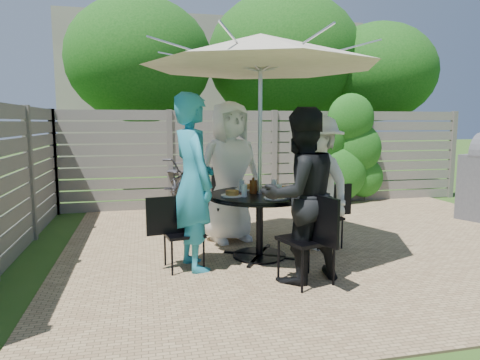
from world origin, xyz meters
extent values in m
plane|color=#32591B|center=(0.00, 0.00, 0.00)|extent=(60.00, 60.00, 0.00)
cube|color=tan|center=(0.00, 0.50, 0.01)|extent=(7.00, 6.00, 0.02)
cube|color=gray|center=(0.00, 3.00, 0.93)|extent=(8.00, 0.10, 1.85)
cube|color=gray|center=(-4.00, 0.50, 0.93)|extent=(0.10, 5.00, 1.85)
ellipsoid|color=#1A5D15|center=(1.40, 2.85, 0.90)|extent=(1.20, 0.70, 1.80)
cube|color=#A59A8A|center=(0.00, 12.00, 2.50)|extent=(10.00, 6.00, 5.00)
ellipsoid|color=#134911|center=(-2.50, 5.00, 2.97)|extent=(3.20, 3.20, 2.72)
ellipsoid|color=#134911|center=(1.00, 5.50, 3.18)|extent=(3.80, 3.80, 3.23)
ellipsoid|color=#134911|center=(3.20, 4.80, 2.83)|extent=(2.80, 2.80, 2.38)
cylinder|color=black|center=(-1.15, -0.14, 0.77)|extent=(1.45, 1.45, 0.03)
cylinder|color=black|center=(-1.15, -0.14, 0.38)|extent=(0.09, 0.09, 0.77)
cylinder|color=black|center=(-1.15, -0.14, 0.02)|extent=(0.64, 0.64, 0.04)
cylinder|color=silver|center=(-1.15, -0.14, 1.24)|extent=(0.05, 0.05, 2.48)
cone|color=beige|center=(-1.15, -0.14, 2.42)|extent=(3.26, 3.26, 0.38)
cube|color=black|center=(-1.38, 0.78, 0.47)|extent=(0.57, 0.57, 0.04)
cube|color=black|center=(-1.44, 1.01, 0.73)|extent=(0.15, 0.46, 0.47)
imported|color=white|center=(-1.35, 0.67, 0.95)|extent=(1.05, 0.81, 1.90)
cube|color=black|center=(-2.07, -0.37, 0.41)|extent=(0.46, 0.46, 0.03)
cube|color=black|center=(-2.27, -0.40, 0.63)|extent=(0.40, 0.09, 0.41)
imported|color=teal|center=(-1.95, -0.34, 0.97)|extent=(0.62, 0.80, 1.94)
cube|color=black|center=(-0.92, -1.06, 0.46)|extent=(0.56, 0.56, 0.04)
cube|color=black|center=(-0.85, -1.28, 0.71)|extent=(0.16, 0.44, 0.46)
imported|color=black|center=(-0.95, -0.94, 0.89)|extent=(1.00, 0.86, 1.77)
cube|color=black|center=(-0.23, 0.09, 0.41)|extent=(0.44, 0.44, 0.03)
cube|color=black|center=(-0.03, 0.11, 0.62)|extent=(0.40, 0.07, 0.41)
imported|color=silver|center=(-0.34, 0.06, 0.86)|extent=(0.88, 1.23, 1.71)
cylinder|color=white|center=(-1.23, 0.21, 0.79)|extent=(0.26, 0.26, 0.01)
cylinder|color=#AB7A32|center=(-1.23, 0.21, 0.82)|extent=(0.15, 0.15, 0.05)
cylinder|color=white|center=(-1.50, -0.23, 0.79)|extent=(0.26, 0.26, 0.01)
cylinder|color=#AB7A32|center=(-1.50, -0.23, 0.82)|extent=(0.15, 0.15, 0.05)
cylinder|color=white|center=(-1.06, -0.49, 0.79)|extent=(0.26, 0.26, 0.01)
cylinder|color=#AB7A32|center=(-1.06, -0.49, 0.82)|extent=(0.15, 0.15, 0.05)
cylinder|color=white|center=(-0.80, -0.05, 0.79)|extent=(0.26, 0.26, 0.01)
cylinder|color=#AB7A32|center=(-0.80, -0.05, 0.82)|extent=(0.15, 0.15, 0.05)
cylinder|color=white|center=(-0.90, -0.39, 0.79)|extent=(0.24, 0.24, 0.01)
cylinder|color=#AB7A32|center=(-0.90, -0.39, 0.82)|extent=(0.14, 0.14, 0.05)
cylinder|color=silver|center=(-1.31, 0.09, 0.85)|extent=(0.07, 0.07, 0.14)
cylinder|color=silver|center=(-1.38, -0.30, 0.85)|extent=(0.07, 0.07, 0.14)
cylinder|color=silver|center=(-0.98, -0.37, 0.85)|extent=(0.07, 0.07, 0.14)
cylinder|color=silver|center=(-0.92, 0.03, 0.85)|extent=(0.07, 0.07, 0.14)
cylinder|color=#59280C|center=(-1.22, -0.10, 0.86)|extent=(0.09, 0.09, 0.16)
cylinder|color=#C6B293|center=(-1.10, 0.10, 0.84)|extent=(0.08, 0.08, 0.12)
imported|color=#333338|center=(-1.89, 2.60, 0.52)|extent=(0.91, 2.04, 1.04)
camera|label=1|loc=(-2.47, -4.94, 1.62)|focal=32.00mm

